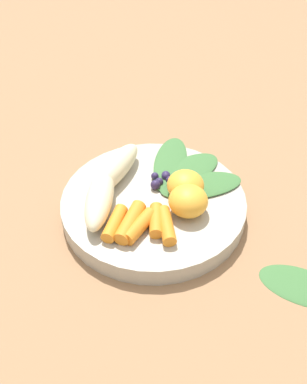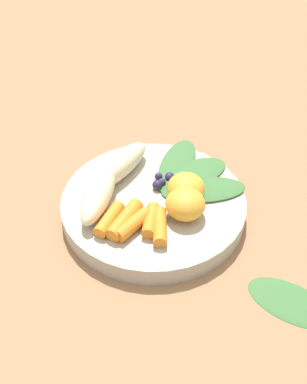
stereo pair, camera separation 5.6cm
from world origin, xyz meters
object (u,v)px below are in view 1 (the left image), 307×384
banana_peeled_left (100,198)px  orange_segment_near (185,185)px  bowl (154,205)px  banana_peeled_right (115,168)px  kale_leaf_stray (303,285)px

banana_peeled_left → orange_segment_near: (-0.01, -0.11, 0.00)m
bowl → orange_segment_near: size_ratio=5.03×
banana_peeled_left → banana_peeled_right: 0.06m
bowl → kale_leaf_stray: (-0.16, -0.13, -0.01)m
banana_peeled_right → banana_peeled_left: bearing=11.4°
banana_peeled_left → banana_peeled_right: (0.05, -0.03, 0.00)m
bowl → kale_leaf_stray: bearing=-140.5°
banana_peeled_left → orange_segment_near: bearing=105.1°
banana_peeled_left → kale_leaf_stray: bearing=69.9°
banana_peeled_right → orange_segment_near: 0.10m
bowl → orange_segment_near: bearing=-99.0°
banana_peeled_left → banana_peeled_right: bearing=168.8°
orange_segment_near → kale_leaf_stray: size_ratio=0.48×
banana_peeled_right → kale_leaf_stray: (-0.21, -0.17, -0.04)m
kale_leaf_stray → bowl: bearing=168.2°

